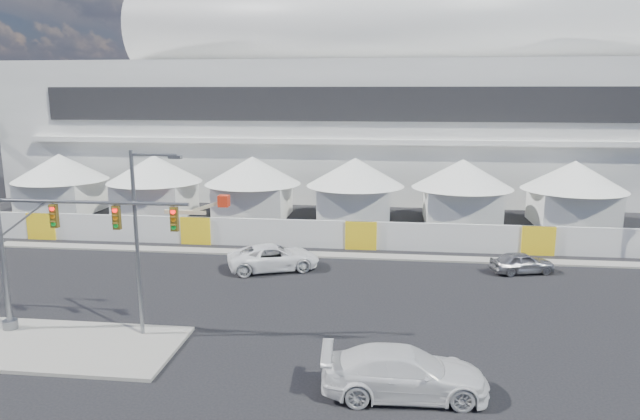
# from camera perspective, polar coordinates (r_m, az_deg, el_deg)

# --- Properties ---
(ground) EXTENTS (160.00, 160.00, 0.00)m
(ground) POSITION_cam_1_polar(r_m,az_deg,el_deg) (27.88, -10.11, -11.41)
(ground) COLOR black
(ground) RESTS_ON ground
(median_island) EXTENTS (10.00, 5.00, 0.15)m
(median_island) POSITION_cam_1_polar(r_m,az_deg,el_deg) (27.69, -24.24, -12.29)
(median_island) COLOR gray
(median_island) RESTS_ON ground
(far_curb) EXTENTS (80.00, 1.20, 0.12)m
(far_curb) POSITION_cam_1_polar(r_m,az_deg,el_deg) (40.42, 24.27, -4.88)
(far_curb) COLOR gray
(far_curb) RESTS_ON ground
(stadium) EXTENTS (80.00, 24.80, 21.98)m
(stadium) POSITION_cam_1_polar(r_m,az_deg,el_deg) (66.01, 7.79, 10.32)
(stadium) COLOR silver
(stadium) RESTS_ON ground
(tent_row) EXTENTS (53.40, 8.40, 5.40)m
(tent_row) POSITION_cam_1_polar(r_m,az_deg,el_deg) (49.63, -1.66, 2.72)
(tent_row) COLOR white
(tent_row) RESTS_ON ground
(hoarding_fence) EXTENTS (70.00, 0.25, 2.00)m
(hoarding_fence) POSITION_cam_1_polar(r_m,az_deg,el_deg) (40.25, 4.13, -2.54)
(hoarding_fence) COLOR silver
(hoarding_fence) RESTS_ON ground
(sedan_silver) EXTENTS (2.50, 4.11, 1.31)m
(sedan_silver) POSITION_cam_1_polar(r_m,az_deg,el_deg) (37.11, 19.55, -4.97)
(sedan_silver) COLOR #98999C
(sedan_silver) RESTS_ON ground
(pickup_curb) EXTENTS (4.48, 6.23, 1.58)m
(pickup_curb) POSITION_cam_1_polar(r_m,az_deg,el_deg) (35.71, -4.67, -4.74)
(pickup_curb) COLOR white
(pickup_curb) RESTS_ON ground
(pickup_near) EXTENTS (2.85, 6.19, 1.75)m
(pickup_near) POSITION_cam_1_polar(r_m,az_deg,el_deg) (21.71, 8.45, -15.77)
(pickup_near) COLOR silver
(pickup_near) RESTS_ON ground
(traffic_mast) EXTENTS (9.17, 0.67, 6.90)m
(traffic_mast) POSITION_cam_1_polar(r_m,az_deg,el_deg) (28.22, -25.93, -3.55)
(traffic_mast) COLOR gray
(traffic_mast) RESTS_ON median_island
(streetlight_median) EXTENTS (2.30, 0.23, 8.30)m
(streetlight_median) POSITION_cam_1_polar(r_m,az_deg,el_deg) (25.99, -17.48, -2.05)
(streetlight_median) COLOR slate
(streetlight_median) RESTS_ON median_island
(boom_lift) EXTENTS (6.15, 1.43, 3.14)m
(boom_lift) POSITION_cam_1_polar(r_m,az_deg,el_deg) (45.88, -13.80, -1.28)
(boom_lift) COLOR red
(boom_lift) RESTS_ON ground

